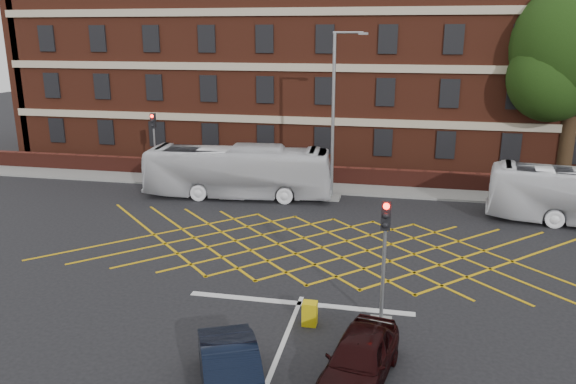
% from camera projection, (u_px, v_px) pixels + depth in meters
% --- Properties ---
extents(ground, '(120.00, 120.00, 0.00)m').
position_uv_depth(ground, '(315.00, 265.00, 23.02)').
color(ground, black).
rests_on(ground, ground).
extents(victorian_building, '(51.00, 12.17, 20.40)m').
position_uv_depth(victorian_building, '(366.00, 52.00, 41.56)').
color(victorian_building, '#5A2517').
rests_on(victorian_building, ground).
extents(boundary_wall, '(56.00, 0.50, 1.10)m').
position_uv_depth(boundary_wall, '(348.00, 176.00, 35.12)').
color(boundary_wall, '#4B1B14').
rests_on(boundary_wall, ground).
extents(far_pavement, '(60.00, 3.00, 0.12)m').
position_uv_depth(far_pavement, '(346.00, 188.00, 34.31)').
color(far_pavement, slate).
rests_on(far_pavement, ground).
extents(box_junction_hatching, '(8.22, 8.22, 0.02)m').
position_uv_depth(box_junction_hatching, '(322.00, 247.00, 24.90)').
color(box_junction_hatching, '#CC990C').
rests_on(box_junction_hatching, ground).
extents(stop_line, '(8.00, 0.30, 0.02)m').
position_uv_depth(stop_line, '(299.00, 303.00, 19.72)').
color(stop_line, silver).
rests_on(stop_line, ground).
extents(bus_left, '(10.93, 3.38, 3.00)m').
position_uv_depth(bus_left, '(238.00, 172.00, 32.22)').
color(bus_left, silver).
rests_on(bus_left, ground).
extents(car_navy, '(3.07, 4.47, 1.40)m').
position_uv_depth(car_navy, '(231.00, 376.00, 14.37)').
color(car_navy, black).
rests_on(car_navy, ground).
extents(car_maroon, '(2.33, 4.27, 1.38)m').
position_uv_depth(car_maroon, '(359.00, 359.00, 15.16)').
color(car_maroon, black).
rests_on(car_maroon, ground).
extents(traffic_light_near, '(0.70, 0.70, 4.27)m').
position_uv_depth(traffic_light_near, '(383.00, 276.00, 17.73)').
color(traffic_light_near, slate).
rests_on(traffic_light_near, ground).
extents(traffic_light_far, '(0.70, 0.70, 4.27)m').
position_uv_depth(traffic_light_far, '(155.00, 152.00, 36.13)').
color(traffic_light_far, slate).
rests_on(traffic_light_far, ground).
extents(street_lamp, '(2.25, 1.00, 9.26)m').
position_uv_depth(street_lamp, '(334.00, 144.00, 31.27)').
color(street_lamp, slate).
rests_on(street_lamp, ground).
extents(direction_signs, '(1.10, 0.16, 2.20)m').
position_uv_depth(direction_signs, '(161.00, 160.00, 35.85)').
color(direction_signs, gray).
rests_on(direction_signs, ground).
extents(utility_cabinet, '(0.47, 0.40, 0.80)m').
position_uv_depth(utility_cabinet, '(310.00, 314.00, 18.19)').
color(utility_cabinet, gold).
rests_on(utility_cabinet, ground).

